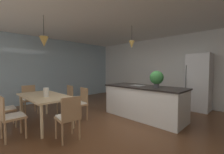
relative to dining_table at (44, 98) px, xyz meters
The scene contains 17 objects.
ground_plane 2.07m from the dining_table, 39.50° to the left, with size 10.00×8.40×0.04m, color brown.
ceiling_slab 2.87m from the dining_table, 39.50° to the left, with size 10.00×8.40×0.12m, color white.
wall_back_kitchen 4.80m from the dining_table, 71.47° to the left, with size 10.00×0.12×2.70m, color white.
window_wall_left_glazing 2.92m from the dining_table, 153.98° to the left, with size 0.06×8.40×2.70m, color #9EB7C6.
dining_table is the anchor object (origin of this frame).
chair_near_left 0.90m from the dining_table, 116.08° to the right, with size 0.42×0.42×0.87m.
chair_window_end 1.24m from the dining_table, behind, with size 0.42×0.42×0.87m.
chair_near_right 0.90m from the dining_table, 63.95° to the right, with size 0.41×0.41×0.87m.
chair_far_left 0.90m from the dining_table, 115.79° to the left, with size 0.42×0.42×0.87m.
chair_kitchen_end 1.24m from the dining_table, ahead, with size 0.44×0.44×0.87m.
chair_far_right 0.90m from the dining_table, 63.78° to the left, with size 0.43×0.43×0.87m.
kitchen_island 2.68m from the dining_table, 55.24° to the left, with size 2.29×0.93×0.91m.
refrigerator 4.79m from the dining_table, 59.18° to the left, with size 0.68×0.67×1.90m.
pendant_over_table 1.41m from the dining_table, ahead, with size 0.22×0.22×0.76m.
pendant_over_island_main 2.86m from the dining_table, 63.82° to the left, with size 0.17×0.17×0.68m.
potted_plant_on_island 2.96m from the dining_table, 48.96° to the left, with size 0.36×0.36×0.44m.
vase_on_dining_table 0.29m from the dining_table, ahead, with size 0.12×0.12×0.21m.
Camera 1 is at (2.26, -2.62, 1.39)m, focal length 23.18 mm.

